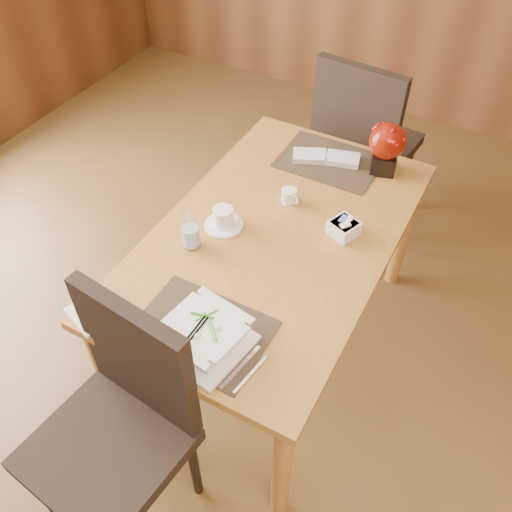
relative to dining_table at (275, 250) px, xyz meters
The scene contains 14 objects.
ground 0.89m from the dining_table, 90.00° to the right, with size 6.00×6.00×0.00m, color brown.
dining_table is the anchor object (origin of this frame).
placemat_near 0.56m from the dining_table, 90.00° to the right, with size 0.45×0.33×0.01m, color black.
placemat_far 0.56m from the dining_table, 90.00° to the left, with size 0.45×0.33×0.01m, color black.
soup_setting 0.61m from the dining_table, 85.83° to the right, with size 0.30×0.30×0.11m.
coffee_cup 0.25m from the dining_table, 163.28° to the right, with size 0.16×0.16×0.09m.
water_glass 0.38m from the dining_table, 140.09° to the right, with size 0.08×0.08×0.17m, color silver.
creamer_jug 0.24m from the dining_table, 101.05° to the left, with size 0.08×0.08×0.06m, color white, non-canonical shape.
sugar_caddy 0.30m from the dining_table, 28.17° to the left, with size 0.10×0.10×0.06m, color white.
berry_decor 0.69m from the dining_table, 68.51° to the left, with size 0.16×0.16×0.24m.
napkins_far 0.56m from the dining_table, 90.61° to the left, with size 0.30×0.11×0.03m, color silver, non-canonical shape.
bread_plate 0.76m from the dining_table, 119.42° to the right, with size 0.16×0.16×0.01m, color white.
near_chair 0.88m from the dining_table, 98.62° to the right, with size 0.53×0.53×1.02m.
far_chair 1.04m from the dining_table, 90.13° to the left, with size 0.53×0.54×1.05m.
Camera 1 is at (0.68, -0.82, 2.25)m, focal length 38.00 mm.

